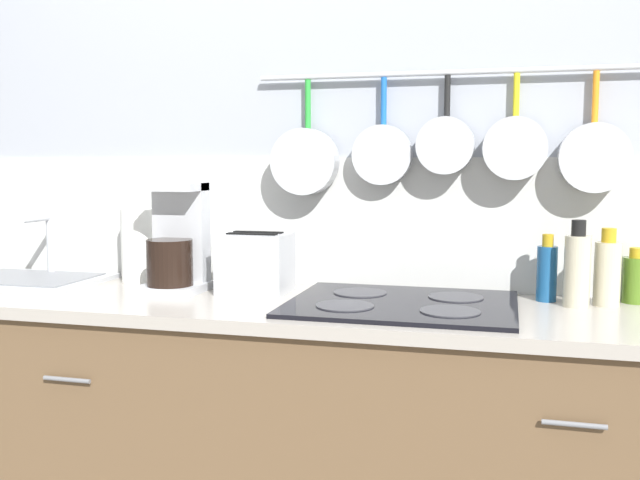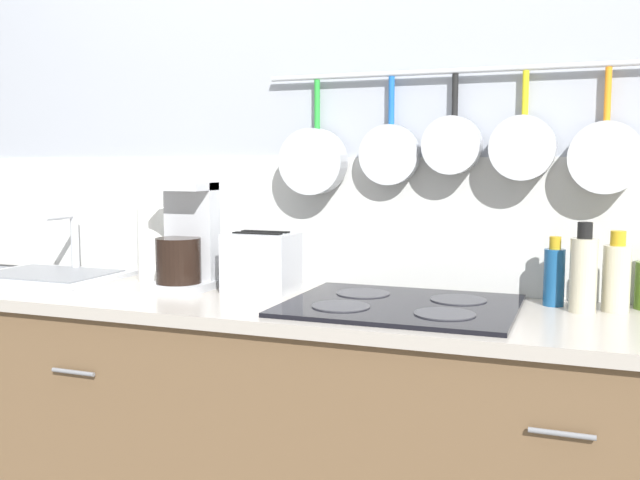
{
  "view_description": "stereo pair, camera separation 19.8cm",
  "coord_description": "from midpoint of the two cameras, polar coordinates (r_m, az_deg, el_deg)",
  "views": [
    {
      "loc": [
        0.49,
        -1.9,
        1.29
      ],
      "look_at": [
        -0.01,
        0.0,
        1.07
      ],
      "focal_mm": 40.0,
      "sensor_mm": 36.0,
      "label": 1
    },
    {
      "loc": [
        0.68,
        -1.84,
        1.29
      ],
      "look_at": [
        -0.01,
        0.0,
        1.07
      ],
      "focal_mm": 40.0,
      "sensor_mm": 36.0,
      "label": 2
    }
  ],
  "objects": [
    {
      "name": "bottle_dish_soap",
      "position": [
        2.14,
        21.57,
        -2.91
      ],
      "size": [
        0.07,
        0.07,
        0.16
      ],
      "color": "#4C721E",
      "rests_on": "countertop"
    },
    {
      "name": "cooktop",
      "position": [
        1.96,
        3.72,
        -5.13
      ],
      "size": [
        0.61,
        0.5,
        0.01
      ],
      "color": "black",
      "rests_on": "countertop"
    },
    {
      "name": "toaster",
      "position": [
        2.17,
        -7.81,
        -1.85
      ],
      "size": [
        0.22,
        0.16,
        0.18
      ],
      "color": "#B7BABF",
      "rests_on": "countertop"
    },
    {
      "name": "wall_back",
      "position": [
        2.27,
        -0.04,
        5.77
      ],
      "size": [
        7.2,
        0.16,
        2.6
      ],
      "color": "#999EA8",
      "rests_on": "ground_plane"
    },
    {
      "name": "countertop",
      "position": [
        2.0,
        -2.48,
        -5.58
      ],
      "size": [
        2.63,
        0.56,
        0.03
      ],
      "color": "#A59E93",
      "rests_on": "cabinet_base"
    },
    {
      "name": "bottle_sesame_oil",
      "position": [
        2.08,
        15.15,
        -2.48
      ],
      "size": [
        0.06,
        0.06,
        0.19
      ],
      "color": "navy",
      "rests_on": "countertop"
    },
    {
      "name": "bottle_vinegar",
      "position": [
        2.07,
        19.52,
        -2.42
      ],
      "size": [
        0.07,
        0.07,
        0.21
      ],
      "color": "#BFB799",
      "rests_on": "countertop"
    },
    {
      "name": "cabinet_base",
      "position": [
        2.14,
        -2.42,
        -17.41
      ],
      "size": [
        2.59,
        0.54,
        0.86
      ],
      "color": "brown",
      "rests_on": "ground_plane"
    },
    {
      "name": "sink_basin",
      "position": [
        2.57,
        -24.4,
        -2.73
      ],
      "size": [
        0.48,
        0.36,
        0.22
      ],
      "color": "#B7BABF",
      "rests_on": "countertop"
    },
    {
      "name": "paper_towel_roll",
      "position": [
        2.44,
        -16.65,
        -0.44
      ],
      "size": [
        0.11,
        0.11,
        0.24
      ],
      "color": "white",
      "rests_on": "countertop"
    },
    {
      "name": "bottle_cooking_wine",
      "position": [
        2.02,
        17.29,
        -2.23
      ],
      "size": [
        0.07,
        0.07,
        0.24
      ],
      "color": "#BFB799",
      "rests_on": "countertop"
    },
    {
      "name": "coffee_maker",
      "position": [
        2.24,
        -13.93,
        -0.56
      ],
      "size": [
        0.18,
        0.19,
        0.33
      ],
      "color": "#B7BABF",
      "rests_on": "countertop"
    }
  ]
}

